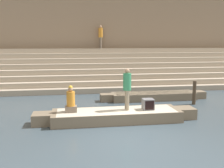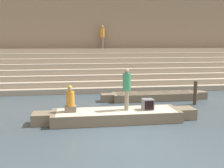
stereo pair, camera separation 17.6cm
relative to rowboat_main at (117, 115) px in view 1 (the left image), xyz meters
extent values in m
plane|color=#3D4C56|center=(0.19, -2.11, -0.24)|extent=(120.00, 120.00, 0.00)
cube|color=tan|center=(0.19, 8.10, -0.07)|extent=(36.00, 4.61, 0.34)
cube|color=#B2A28D|center=(0.19, 8.39, 0.27)|extent=(36.00, 4.03, 0.34)
cube|color=tan|center=(0.19, 8.67, 0.61)|extent=(36.00, 3.45, 0.34)
cube|color=#B2A28D|center=(0.19, 8.96, 0.95)|extent=(36.00, 2.88, 0.34)
cube|color=tan|center=(0.19, 9.25, 1.29)|extent=(36.00, 2.30, 0.34)
cube|color=#B2A28D|center=(0.19, 9.54, 1.62)|extent=(36.00, 1.73, 0.34)
cube|color=tan|center=(0.19, 9.83, 1.96)|extent=(36.00, 1.15, 0.34)
cube|color=#B2A28D|center=(0.19, 10.11, 2.30)|extent=(36.00, 0.58, 0.34)
cube|color=#937A60|center=(0.19, 11.00, 3.53)|extent=(34.20, 1.20, 7.53)
cube|color=brown|center=(0.19, 10.38, 0.06)|extent=(34.20, 0.12, 0.60)
cube|color=#756651|center=(0.00, 0.00, -0.02)|extent=(5.22, 1.43, 0.45)
cube|color=beige|center=(0.00, 0.00, 0.18)|extent=(4.80, 1.33, 0.05)
cube|color=#756651|center=(2.97, 0.00, -0.02)|extent=(0.73, 0.79, 0.45)
cube|color=#756651|center=(-2.97, 0.00, -0.02)|extent=(0.73, 0.79, 0.45)
cylinder|color=olive|center=(-0.78, 0.81, 0.11)|extent=(2.35, 0.04, 0.04)
cylinder|color=gray|center=(0.44, 0.13, 0.62)|extent=(0.14, 0.14, 0.82)
cylinder|color=gray|center=(0.44, -0.05, 0.62)|extent=(0.14, 0.14, 0.82)
cylinder|color=#338456|center=(0.44, 0.04, 1.38)|extent=(0.33, 0.33, 0.69)
sphere|color=tan|center=(0.44, 0.04, 1.82)|extent=(0.20, 0.20, 0.20)
cube|color=#756656|center=(-1.84, 0.06, 0.33)|extent=(0.46, 0.36, 0.24)
cylinder|color=orange|center=(-1.84, 0.06, 0.74)|extent=(0.33, 0.33, 0.58)
sphere|color=tan|center=(-1.84, 0.06, 1.13)|extent=(0.20, 0.20, 0.20)
sphere|color=gold|center=(-1.84, 0.06, 1.20)|extent=(0.17, 0.17, 0.17)
cube|color=slate|center=(1.32, -0.04, 0.43)|extent=(0.45, 0.42, 0.44)
cube|color=black|center=(1.32, -0.26, 0.43)|extent=(0.37, 0.02, 0.36)
cube|color=#756651|center=(2.76, 3.64, -0.04)|extent=(4.71, 1.14, 0.40)
cube|color=tan|center=(2.76, 3.64, 0.14)|extent=(4.33, 1.04, 0.05)
cube|color=#756651|center=(5.44, 3.64, -0.04)|extent=(0.66, 0.63, 0.40)
cube|color=#756651|center=(0.07, 3.64, -0.04)|extent=(0.66, 0.63, 0.40)
cylinder|color=#473828|center=(4.48, 2.24, 0.37)|extent=(0.18, 0.18, 1.23)
cylinder|color=#756656|center=(0.51, 10.21, 2.89)|extent=(0.14, 0.14, 0.84)
cylinder|color=#756656|center=(0.51, 10.02, 2.89)|extent=(0.14, 0.14, 0.84)
cylinder|color=orange|center=(0.51, 10.11, 3.67)|extent=(0.33, 0.33, 0.70)
sphere|color=tan|center=(0.51, 10.11, 4.12)|extent=(0.20, 0.20, 0.20)
camera|label=1|loc=(-1.79, -10.23, 2.97)|focal=42.00mm
camera|label=2|loc=(-1.62, -10.26, 2.97)|focal=42.00mm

